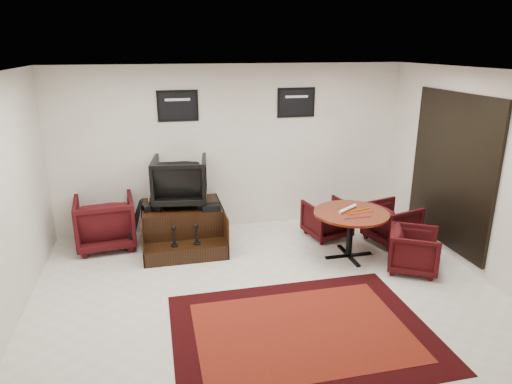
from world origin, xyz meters
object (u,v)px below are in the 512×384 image
shine_chair (180,178)px  table_chair_window (392,221)px  shine_podium (183,227)px  armchair_side (105,219)px  table_chair_back (327,217)px  table_chair_corner (414,248)px  meeting_table (351,218)px

shine_chair → table_chair_window: shine_chair is taller
shine_podium → armchair_side: size_ratio=1.43×
armchair_side → table_chair_window: bearing=164.1°
table_chair_back → table_chair_window: bearing=144.3°
shine_podium → table_chair_corner: size_ratio=1.91×
table_chair_corner → meeting_table: bearing=78.8°
shine_chair → table_chair_corner: 3.67m
shine_podium → table_chair_corner: table_chair_corner is taller
meeting_table → table_chair_back: (-0.05, 0.82, -0.30)m
armchair_side → table_chair_back: size_ratio=1.33×
table_chair_window → armchair_side: bearing=64.4°
meeting_table → table_chair_corner: meeting_table is taller
meeting_table → table_chair_window: meeting_table is taller
shine_podium → table_chair_back: size_ratio=1.90×
meeting_table → table_chair_corner: 0.98m
shine_chair → armchair_side: bearing=4.8°
shine_podium → meeting_table: 2.65m
table_chair_back → armchair_side: bearing=-17.8°
table_chair_window → meeting_table: bearing=97.7°
table_chair_back → table_chair_window: 1.05m
shine_podium → meeting_table: size_ratio=1.17×
armchair_side → table_chair_corner: 4.70m
shine_podium → armchair_side: (-1.20, 0.20, 0.16)m
armchair_side → meeting_table: armchair_side is taller
armchair_side → table_chair_back: (3.58, -0.41, -0.11)m
shine_chair → shine_podium: bearing=97.9°
armchair_side → table_chair_corner: size_ratio=1.34×
shine_podium → table_chair_window: bearing=-11.0°
shine_podium → shine_chair: shine_chair is taller
shine_podium → table_chair_corner: bearing=-27.6°
meeting_table → table_chair_window: size_ratio=1.54×
shine_chair → armchair_side: shine_chair is taller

